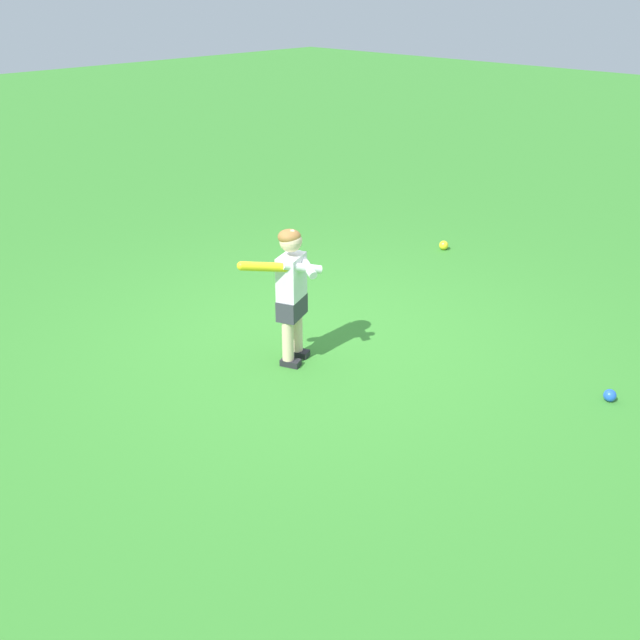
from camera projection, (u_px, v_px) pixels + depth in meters
ground_plane at (321, 336)px, 6.16m from camera, size 40.00×40.00×0.00m
child_batter at (291, 285)px, 5.49m from camera, size 0.57×0.39×1.08m
play_ball_near_batter at (610, 395)px, 5.20m from camera, size 0.09×0.09×0.09m
play_ball_center_lawn at (444, 245)px, 8.10m from camera, size 0.10×0.10×0.10m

